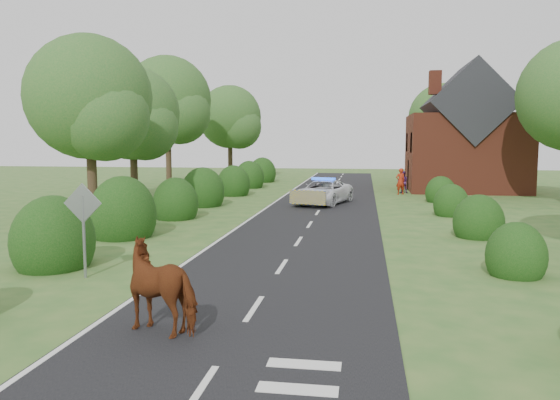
% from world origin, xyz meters
% --- Properties ---
extents(ground, '(120.00, 120.00, 0.00)m').
position_xyz_m(ground, '(0.00, 0.00, 0.00)').
color(ground, '#336327').
extents(road, '(6.00, 70.00, 0.02)m').
position_xyz_m(road, '(0.00, 15.00, 0.01)').
color(road, black).
rests_on(road, ground).
extents(road_markings, '(4.96, 70.00, 0.01)m').
position_xyz_m(road_markings, '(-1.60, 12.93, 0.03)').
color(road_markings, white).
rests_on(road_markings, road).
extents(hedgerow_left, '(2.75, 50.41, 3.00)m').
position_xyz_m(hedgerow_left, '(-6.51, 11.69, 0.75)').
color(hedgerow_left, '#0F3B0E').
rests_on(hedgerow_left, ground).
extents(hedgerow_right, '(2.10, 45.78, 2.10)m').
position_xyz_m(hedgerow_right, '(6.60, 11.21, 0.55)').
color(hedgerow_right, '#0F3B0E').
rests_on(hedgerow_right, ground).
extents(tree_left_a, '(5.74, 5.60, 8.38)m').
position_xyz_m(tree_left_a, '(-9.75, 11.86, 5.34)').
color(tree_left_a, '#332316').
rests_on(tree_left_a, ground).
extents(tree_left_b, '(5.74, 5.60, 8.07)m').
position_xyz_m(tree_left_b, '(-11.25, 19.86, 5.04)').
color(tree_left_b, '#332316').
rests_on(tree_left_b, ground).
extents(tree_left_c, '(6.97, 6.80, 10.22)m').
position_xyz_m(tree_left_c, '(-12.70, 29.83, 6.53)').
color(tree_left_c, '#332316').
rests_on(tree_left_c, ground).
extents(tree_left_d, '(6.15, 6.00, 8.89)m').
position_xyz_m(tree_left_d, '(-10.23, 39.85, 5.64)').
color(tree_left_d, '#332316').
rests_on(tree_left_d, ground).
extents(tree_right_c, '(6.15, 6.00, 8.58)m').
position_xyz_m(tree_right_c, '(9.27, 37.85, 5.34)').
color(tree_right_c, '#332316').
rests_on(tree_right_c, ground).
extents(road_sign, '(1.06, 0.08, 2.53)m').
position_xyz_m(road_sign, '(-5.00, 2.00, 1.65)').
color(road_sign, gray).
rests_on(road_sign, ground).
extents(house, '(8.00, 7.40, 9.17)m').
position_xyz_m(house, '(9.49, 30.00, 3.79)').
color(house, brown).
rests_on(house, ground).
extents(cow, '(2.28, 1.61, 1.46)m').
position_xyz_m(cow, '(-1.45, -1.48, 0.73)').
color(cow, '#571D12').
rests_on(cow, ground).
extents(police_van, '(3.52, 5.40, 1.52)m').
position_xyz_m(police_van, '(-0.01, 19.94, 0.69)').
color(police_van, white).
rests_on(police_van, ground).
extents(pedestrian_red, '(0.76, 0.63, 1.79)m').
position_xyz_m(pedestrian_red, '(4.73, 26.35, 0.89)').
color(pedestrian_red, '#A5250F').
rests_on(pedestrian_red, ground).
extents(pedestrian_purple, '(0.75, 0.59, 1.53)m').
position_xyz_m(pedestrian_purple, '(4.97, 27.51, 0.77)').
color(pedestrian_purple, '#522971').
rests_on(pedestrian_purple, ground).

